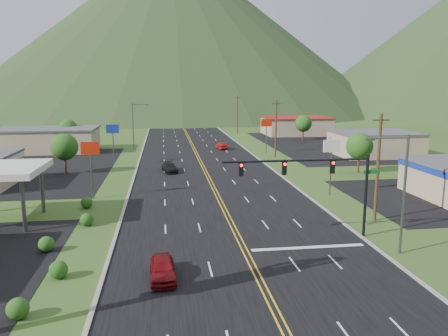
{
  "coord_description": "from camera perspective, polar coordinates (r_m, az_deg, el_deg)",
  "views": [
    {
      "loc": [
        -5.93,
        -19.07,
        12.45
      ],
      "look_at": [
        -0.15,
        22.61,
        4.5
      ],
      "focal_mm": 35.0,
      "sensor_mm": 36.0,
      "label": 1
    }
  ],
  "objects": [
    {
      "name": "car_red_near",
      "position": [
        29.42,
        -8.02,
        -12.94
      ],
      "size": [
        1.85,
        4.21,
        1.41
      ],
      "primitive_type": "imported",
      "rotation": [
        0.0,
        0.0,
        0.04
      ],
      "color": "maroon",
      "rests_on": "ground"
    },
    {
      "name": "building_east_mid",
      "position": [
        83.85,
        19.1,
        3.06
      ],
      "size": [
        14.4,
        11.4,
        4.3
      ],
      "color": "tan",
      "rests_on": "ground"
    },
    {
      "name": "streetlight_west",
      "position": [
        89.55,
        -11.61,
        5.82
      ],
      "size": [
        3.28,
        0.25,
        9.0
      ],
      "color": "#59595E",
      "rests_on": "ground"
    },
    {
      "name": "tree_east_b",
      "position": [
        102.54,
        10.33,
        5.74
      ],
      "size": [
        3.84,
        3.84,
        5.82
      ],
      "color": "#382314",
      "rests_on": "ground"
    },
    {
      "name": "pole_sign_west_b",
      "position": [
        71.91,
        -14.34,
        4.46
      ],
      "size": [
        2.0,
        0.18,
        6.4
      ],
      "color": "#59595E",
      "rests_on": "ground"
    },
    {
      "name": "utility_pole_b",
      "position": [
        76.93,
        6.8,
        5.16
      ],
      "size": [
        1.6,
        0.28,
        10.0
      ],
      "color": "#382314",
      "rests_on": "ground"
    },
    {
      "name": "streetlight_east",
      "position": [
        34.51,
        22.07,
        -2.26
      ],
      "size": [
        3.28,
        0.25,
        9.0
      ],
      "color": "#59595E",
      "rests_on": "ground"
    },
    {
      "name": "utility_pole_a",
      "position": [
        42.49,
        19.46,
        0.15
      ],
      "size": [
        1.6,
        0.28,
        10.0
      ],
      "color": "#382314",
      "rests_on": "ground"
    },
    {
      "name": "pole_sign_east_a",
      "position": [
        51.27,
        13.87,
        2.09
      ],
      "size": [
        2.0,
        0.18,
        6.4
      ],
      "color": "#59595E",
      "rests_on": "ground"
    },
    {
      "name": "building_east_far",
      "position": [
        114.68,
        9.39,
        5.46
      ],
      "size": [
        16.4,
        12.4,
        4.5
      ],
      "color": "tan",
      "rests_on": "ground"
    },
    {
      "name": "pole_sign_east_b",
      "position": [
        81.64,
        5.57,
        5.45
      ],
      "size": [
        2.0,
        0.18,
        6.4
      ],
      "color": "#59595E",
      "rests_on": "ground"
    },
    {
      "name": "traffic_signal",
      "position": [
        36.03,
        12.43,
        -0.95
      ],
      "size": [
        13.1,
        0.43,
        7.0
      ],
      "color": "black",
      "rests_on": "ground"
    },
    {
      "name": "utility_pole_d",
      "position": [
        155.46,
        -0.72,
        7.99
      ],
      "size": [
        1.6,
        0.28,
        10.0
      ],
      "color": "#382314",
      "rests_on": "ground"
    },
    {
      "name": "tree_east_a",
      "position": [
        65.9,
        17.28,
        2.75
      ],
      "size": [
        3.84,
        3.84,
        5.82
      ],
      "color": "#382314",
      "rests_on": "ground"
    },
    {
      "name": "building_west_far",
      "position": [
        90.4,
        -22.01,
        3.44
      ],
      "size": [
        18.4,
        11.4,
        4.5
      ],
      "color": "tan",
      "rests_on": "ground"
    },
    {
      "name": "car_dark_mid",
      "position": [
        64.26,
        -7.13,
        0.04
      ],
      "size": [
        2.6,
        4.8,
        1.32
      ],
      "primitive_type": "imported",
      "rotation": [
        0.0,
        0.0,
        0.17
      ],
      "color": "black",
      "rests_on": "ground"
    },
    {
      "name": "tree_west_b",
      "position": [
        93.44,
        -19.71,
        4.82
      ],
      "size": [
        3.84,
        3.84,
        5.82
      ],
      "color": "#382314",
      "rests_on": "ground"
    },
    {
      "name": "pole_sign_west_a",
      "position": [
        50.27,
        -17.05,
        1.76
      ],
      "size": [
        2.0,
        0.18,
        6.4
      ],
      "color": "#59595E",
      "rests_on": "ground"
    },
    {
      "name": "tree_west_a",
      "position": [
        66.15,
        -20.12,
        2.61
      ],
      "size": [
        3.84,
        3.84,
        5.82
      ],
      "color": "#382314",
      "rests_on": "ground"
    },
    {
      "name": "utility_pole_c",
      "position": [
        115.94,
        1.78,
        7.07
      ],
      "size": [
        1.6,
        0.28,
        10.0
      ],
      "color": "#382314",
      "rests_on": "ground"
    },
    {
      "name": "mountain_n",
      "position": [
        241.02,
        -6.75,
        17.79
      ],
      "size": [
        220.0,
        220.0,
        85.0
      ],
      "primitive_type": "cone",
      "color": "#233E1C",
      "rests_on": "ground"
    },
    {
      "name": "car_red_far",
      "position": [
        86.87,
        -0.34,
        2.89
      ],
      "size": [
        2.01,
        4.16,
        1.31
      ],
      "primitive_type": "imported",
      "rotation": [
        0.0,
        0.0,
        3.3
      ],
      "color": "maroon",
      "rests_on": "ground"
    }
  ]
}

